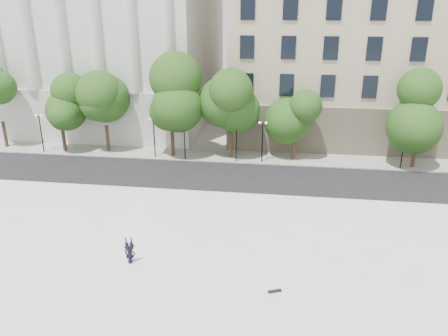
{
  "coord_description": "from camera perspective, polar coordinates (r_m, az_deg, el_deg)",
  "views": [
    {
      "loc": [
        7.71,
        -17.91,
        14.68
      ],
      "look_at": [
        3.9,
        10.0,
        4.04
      ],
      "focal_mm": 35.0,
      "sensor_mm": 36.0,
      "label": 1
    }
  ],
  "objects": [
    {
      "name": "street_trees",
      "position": [
        43.39,
        -4.22,
        8.18
      ],
      "size": [
        45.97,
        5.19,
        7.88
      ],
      "color": "#382619",
      "rests_on": "ground"
    },
    {
      "name": "ground",
      "position": [
        24.41,
        -12.91,
        -16.91
      ],
      "size": [
        160.0,
        160.0,
        0.0
      ],
      "primitive_type": "plane",
      "color": "beige",
      "rests_on": "ground"
    },
    {
      "name": "traffic_light_west",
      "position": [
        42.74,
        -5.24,
        5.69
      ],
      "size": [
        1.03,
        1.7,
        4.19
      ],
      "color": "black",
      "rests_on": "ground"
    },
    {
      "name": "far_sidewalk",
      "position": [
        45.05,
        -2.51,
        1.73
      ],
      "size": [
        60.0,
        4.0,
        0.12
      ],
      "primitive_type": "cube",
      "color": "#B4B1A6",
      "rests_on": "ground"
    },
    {
      "name": "building_east",
      "position": [
        58.25,
        20.77,
        15.94
      ],
      "size": [
        36.0,
        26.15,
        23.0
      ],
      "color": "#B5A98A",
      "rests_on": "ground"
    },
    {
      "name": "building_west",
      "position": [
        61.68,
        -16.71,
        18.2
      ],
      "size": [
        31.5,
        27.65,
        25.6
      ],
      "color": "silver",
      "rests_on": "ground"
    },
    {
      "name": "person_lying",
      "position": [
        26.61,
        -12.11,
        -11.59
      ],
      "size": [
        1.13,
        1.78,
        0.46
      ],
      "primitive_type": "imported",
      "rotation": [
        -1.54,
        0.0,
        0.34
      ],
      "color": "black",
      "rests_on": "plaza"
    },
    {
      "name": "skateboard",
      "position": [
        24.02,
        6.65,
        -15.69
      ],
      "size": [
        0.76,
        0.46,
        0.08
      ],
      "primitive_type": "cube",
      "rotation": [
        0.0,
        0.0,
        0.39
      ],
      "color": "black",
      "rests_on": "plaza"
    },
    {
      "name": "lamp_posts",
      "position": [
        42.73,
        -1.66,
        4.68
      ],
      "size": [
        36.82,
        0.28,
        4.34
      ],
      "color": "black",
      "rests_on": "ground"
    },
    {
      "name": "street",
      "position": [
        39.55,
        -4.04,
        -1.14
      ],
      "size": [
        60.0,
        8.0,
        0.02
      ],
      "primitive_type": "cube",
      "color": "black",
      "rests_on": "ground"
    },
    {
      "name": "traffic_light_east",
      "position": [
        41.92,
        1.62,
        5.38
      ],
      "size": [
        0.67,
        1.62,
        4.14
      ],
      "color": "black",
      "rests_on": "ground"
    },
    {
      "name": "plaza",
      "position": [
        26.56,
        -10.7,
        -12.69
      ],
      "size": [
        44.0,
        22.0,
        0.45
      ],
      "primitive_type": "cube",
      "color": "white",
      "rests_on": "ground"
    }
  ]
}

